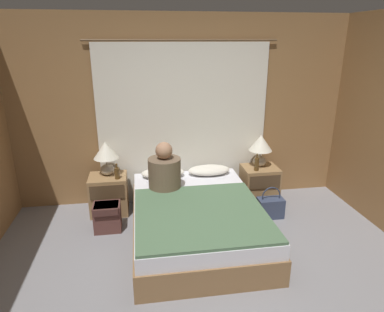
% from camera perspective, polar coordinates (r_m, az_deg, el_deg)
% --- Properties ---
extents(ground_plane, '(16.00, 16.00, 0.00)m').
position_cam_1_polar(ground_plane, '(3.30, 3.79, -22.40)').
color(ground_plane, gray).
extents(wall_back, '(4.57, 0.06, 2.50)m').
position_cam_1_polar(wall_back, '(4.65, -1.56, 7.43)').
color(wall_back, olive).
rests_on(wall_back, ground_plane).
extents(curtain_panel, '(2.46, 0.03, 2.18)m').
position_cam_1_polar(curtain_panel, '(4.63, -1.44, 5.27)').
color(curtain_panel, silver).
rests_on(curtain_panel, ground_plane).
extents(bed, '(1.41, 1.98, 0.44)m').
position_cam_1_polar(bed, '(3.98, 0.68, -10.58)').
color(bed, olive).
rests_on(bed, ground_plane).
extents(nightstand_left, '(0.48, 0.41, 0.51)m').
position_cam_1_polar(nightstand_left, '(4.62, -13.67, -6.20)').
color(nightstand_left, '#937047').
rests_on(nightstand_left, ground_plane).
extents(nightstand_right, '(0.48, 0.41, 0.51)m').
position_cam_1_polar(nightstand_right, '(4.87, 11.16, -4.66)').
color(nightstand_right, '#937047').
rests_on(nightstand_right, ground_plane).
extents(lamp_left, '(0.31, 0.31, 0.45)m').
position_cam_1_polar(lamp_left, '(4.47, -14.15, 0.41)').
color(lamp_left, '#B2A899').
rests_on(lamp_left, nightstand_left).
extents(lamp_right, '(0.31, 0.31, 0.45)m').
position_cam_1_polar(lamp_right, '(4.73, 11.36, 1.64)').
color(lamp_right, '#B2A899').
rests_on(lamp_right, nightstand_right).
extents(pillow_left, '(0.57, 0.29, 0.12)m').
position_cam_1_polar(pillow_left, '(4.55, -4.87, -2.79)').
color(pillow_left, silver).
rests_on(pillow_left, bed).
extents(pillow_right, '(0.57, 0.29, 0.12)m').
position_cam_1_polar(pillow_right, '(4.63, 2.84, -2.36)').
color(pillow_right, silver).
rests_on(pillow_right, bed).
extents(blanket_on_bed, '(1.35, 1.35, 0.03)m').
position_cam_1_polar(blanket_on_bed, '(3.62, 1.45, -9.52)').
color(blanket_on_bed, '#4C6B4C').
rests_on(blanket_on_bed, bed).
extents(person_left_in_bed, '(0.39, 0.39, 0.59)m').
position_cam_1_polar(person_left_in_bed, '(4.14, -4.60, -2.51)').
color(person_left_in_bed, brown).
rests_on(person_left_in_bed, bed).
extents(beer_bottle_on_left_stand, '(0.06, 0.06, 0.20)m').
position_cam_1_polar(beer_bottle_on_left_stand, '(4.39, -12.37, -2.79)').
color(beer_bottle_on_left_stand, '#513819').
rests_on(beer_bottle_on_left_stand, nightstand_left).
extents(beer_bottle_on_right_stand, '(0.06, 0.06, 0.23)m').
position_cam_1_polar(beer_bottle_on_right_stand, '(4.63, 10.71, -1.30)').
color(beer_bottle_on_right_stand, '#513819').
rests_on(beer_bottle_on_right_stand, nightstand_right).
extents(backpack_on_floor, '(0.31, 0.27, 0.34)m').
position_cam_1_polar(backpack_on_floor, '(4.24, -13.94, -9.58)').
color(backpack_on_floor, brown).
rests_on(backpack_on_floor, ground_plane).
extents(handbag_on_floor, '(0.33, 0.18, 0.42)m').
position_cam_1_polar(handbag_on_floor, '(4.54, 12.92, -8.30)').
color(handbag_on_floor, '#333D56').
rests_on(handbag_on_floor, ground_plane).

